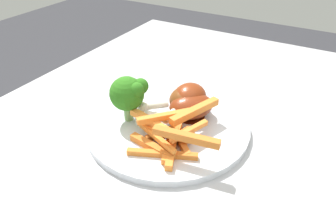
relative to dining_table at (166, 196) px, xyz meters
name	(u,v)px	position (x,y,z in m)	size (l,w,h in m)	color
dining_table	(166,196)	(0.00, 0.00, 0.00)	(1.12, 0.75, 0.71)	#B7B7BC
dinner_plate	(168,124)	(0.06, 0.03, 0.11)	(0.28, 0.28, 0.01)	silver
broccoli_floret_front	(129,93)	(0.03, 0.09, 0.17)	(0.06, 0.06, 0.08)	#7FA860
carrot_fries_pile	(172,134)	(0.01, -0.01, 0.14)	(0.16, 0.17, 0.05)	orange
chicken_drumstick_near	(191,108)	(0.09, 0.00, 0.14)	(0.12, 0.11, 0.04)	#581B0B
chicken_drumstick_far	(188,99)	(0.10, 0.01, 0.14)	(0.12, 0.07, 0.05)	#5B1D0B
chicken_drumstick_extra	(185,100)	(0.10, 0.02, 0.14)	(0.11, 0.11, 0.05)	#53230E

